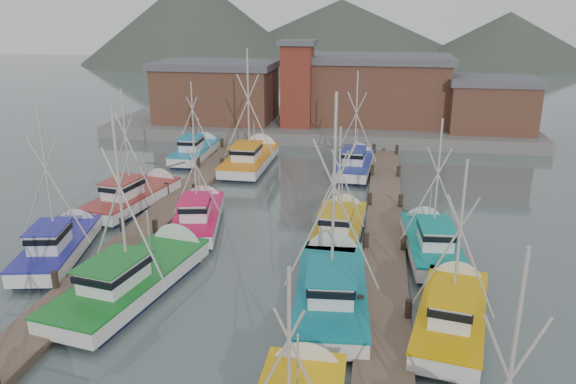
% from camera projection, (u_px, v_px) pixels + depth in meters
% --- Properties ---
extents(ground, '(260.00, 260.00, 0.00)m').
position_uv_depth(ground, '(235.00, 288.00, 26.72)').
color(ground, '#44524F').
rests_on(ground, ground).
extents(dock_left, '(2.30, 46.00, 1.50)m').
position_uv_depth(dock_left, '(132.00, 242.00, 31.54)').
color(dock_left, brown).
rests_on(dock_left, ground).
extents(dock_right, '(2.30, 46.00, 1.50)m').
position_uv_depth(dock_right, '(384.00, 259.00, 29.35)').
color(dock_right, brown).
rests_on(dock_right, ground).
extents(quay, '(44.00, 16.00, 1.20)m').
position_uv_depth(quay, '(321.00, 125.00, 61.21)').
color(quay, slate).
rests_on(quay, ground).
extents(shed_left, '(12.72, 8.48, 6.20)m').
position_uv_depth(shed_left, '(217.00, 91.00, 59.89)').
color(shed_left, brown).
rests_on(shed_left, quay).
extents(shed_center, '(14.84, 9.54, 6.90)m').
position_uv_depth(shed_center, '(378.00, 88.00, 59.00)').
color(shed_center, brown).
rests_on(shed_center, quay).
extents(shed_right, '(8.48, 6.36, 5.20)m').
position_uv_depth(shed_right, '(491.00, 104.00, 54.73)').
color(shed_right, brown).
rests_on(shed_right, quay).
extents(lookout_tower, '(3.60, 3.60, 8.50)m').
position_uv_depth(lookout_tower, '(297.00, 83.00, 56.23)').
color(lookout_tower, maroon).
rests_on(lookout_tower, quay).
extents(distant_hills, '(175.00, 140.00, 42.00)m').
position_uv_depth(distant_hills, '(308.00, 60.00, 143.61)').
color(distant_hills, '#424D40').
rests_on(distant_hills, ground).
extents(boat_4, '(4.80, 10.42, 9.71)m').
position_uv_depth(boat_4, '(139.00, 276.00, 26.42)').
color(boat_4, '#101B38').
rests_on(boat_4, ground).
extents(boat_5, '(4.18, 9.92, 10.46)m').
position_uv_depth(boat_5, '(331.00, 286.00, 25.51)').
color(boat_5, '#101B38').
rests_on(boat_5, ground).
extents(boat_6, '(4.06, 8.44, 8.95)m').
position_uv_depth(boat_6, '(61.00, 245.00, 29.97)').
color(boat_6, '#101B38').
rests_on(boat_6, ground).
extents(boat_7, '(3.93, 8.51, 8.05)m').
position_uv_depth(boat_7, '(452.00, 312.00, 23.36)').
color(boat_7, '#101B38').
rests_on(boat_7, ground).
extents(boat_8, '(4.03, 8.52, 6.86)m').
position_uv_depth(boat_8, '(199.00, 215.00, 34.22)').
color(boat_8, '#101B38').
rests_on(boat_8, ground).
extents(boat_9, '(3.00, 8.49, 7.35)m').
position_uv_depth(boat_9, '(339.00, 227.00, 32.41)').
color(boat_9, '#101B38').
rests_on(boat_9, ground).
extents(boat_10, '(4.08, 9.05, 8.66)m').
position_uv_depth(boat_10, '(137.00, 196.00, 37.75)').
color(boat_10, '#101B38').
rests_on(boat_10, ground).
extents(boat_11, '(3.31, 8.29, 8.17)m').
position_uv_depth(boat_11, '(430.00, 242.00, 30.36)').
color(boat_11, '#101B38').
rests_on(boat_11, ground).
extents(boat_12, '(4.28, 10.06, 10.65)m').
position_uv_depth(boat_12, '(252.00, 158.00, 47.30)').
color(boat_12, '#101B38').
rests_on(boat_12, ground).
extents(boat_13, '(3.51, 8.47, 8.83)m').
position_uv_depth(boat_13, '(355.00, 164.00, 45.64)').
color(boat_13, '#101B38').
rests_on(boat_13, ground).
extents(boat_14, '(3.13, 8.34, 7.50)m').
position_uv_depth(boat_14, '(197.00, 151.00, 49.78)').
color(boat_14, '#101B38').
rests_on(boat_14, ground).
extents(gull_near, '(1.53, 0.66, 0.24)m').
position_uv_depth(gull_near, '(165.00, 165.00, 20.93)').
color(gull_near, slate).
rests_on(gull_near, ground).
extents(gull_far, '(1.54, 0.61, 0.24)m').
position_uv_depth(gull_far, '(335.00, 147.00, 23.55)').
color(gull_far, slate).
rests_on(gull_far, ground).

